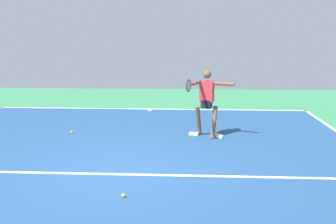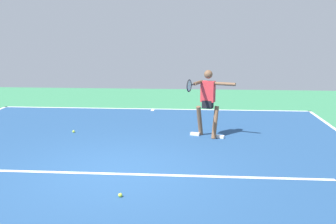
% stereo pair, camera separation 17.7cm
% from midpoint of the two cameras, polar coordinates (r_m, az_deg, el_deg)
% --- Properties ---
extents(ground_plane, '(22.67, 22.67, 0.00)m').
position_cam_midpoint_polar(ground_plane, '(7.59, -6.95, -8.61)').
color(ground_plane, '#388456').
extents(court_surface, '(10.74, 12.71, 0.00)m').
position_cam_midpoint_polar(court_surface, '(7.59, -6.95, -8.59)').
color(court_surface, navy).
rests_on(court_surface, ground_plane).
extents(court_line_baseline_near, '(10.74, 0.10, 0.01)m').
position_cam_midpoint_polar(court_line_baseline_near, '(13.62, -1.78, 0.45)').
color(court_line_baseline_near, white).
rests_on(court_line_baseline_near, ground_plane).
extents(court_line_service, '(8.06, 0.10, 0.01)m').
position_cam_midpoint_polar(court_line_service, '(7.47, -7.14, -8.92)').
color(court_line_service, white).
rests_on(court_line_service, ground_plane).
extents(court_line_centre_mark, '(0.10, 0.30, 0.01)m').
position_cam_midpoint_polar(court_line_centre_mark, '(13.43, -1.87, 0.29)').
color(court_line_centre_mark, white).
rests_on(court_line_centre_mark, ground_plane).
extents(tennis_player, '(1.18, 1.16, 1.71)m').
position_cam_midpoint_polar(tennis_player, '(9.81, 6.30, 1.85)').
color(tennis_player, brown).
rests_on(tennis_player, ground_plane).
extents(tennis_ball_far_corner, '(0.07, 0.07, 0.07)m').
position_cam_midpoint_polar(tennis_ball_far_corner, '(6.46, -6.17, -11.95)').
color(tennis_ball_far_corner, '#C6E53D').
rests_on(tennis_ball_far_corner, ground_plane).
extents(tennis_ball_by_sideline, '(0.07, 0.07, 0.07)m').
position_cam_midpoint_polar(tennis_ball_by_sideline, '(10.65, -13.13, -2.79)').
color(tennis_ball_by_sideline, '#C6E53D').
rests_on(tennis_ball_by_sideline, ground_plane).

